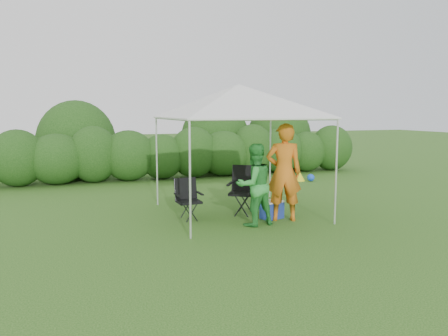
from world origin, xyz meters
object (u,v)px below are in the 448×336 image
object	(u,v)px
chair_right	(244,187)
chair_left	(188,196)
cooler	(272,209)
canopy	(238,102)
man	(284,172)
woman	(254,185)

from	to	relation	value
chair_right	chair_left	distance (m)	1.32
chair_left	cooler	xyz separation A→B (m)	(1.69, -0.57, -0.29)
canopy	cooler	world-z (taller)	canopy
man	chair_right	bearing A→B (deg)	-39.75
chair_right	man	size ratio (longest dim) A/B	0.53
chair_right	woman	world-z (taller)	woman
canopy	chair_left	world-z (taller)	canopy
woman	cooler	world-z (taller)	woman
chair_left	woman	size ratio (longest dim) A/B	0.53
chair_left	woman	bearing A→B (deg)	-43.44
canopy	chair_left	bearing A→B (deg)	-176.62
canopy	woman	world-z (taller)	canopy
cooler	chair_right	bearing A→B (deg)	102.04
woman	man	bearing A→B (deg)	-177.05
chair_right	woman	size ratio (longest dim) A/B	0.65
man	woman	xyz separation A→B (m)	(-0.73, -0.16, -0.19)
canopy	chair_right	distance (m)	1.87
chair_left	man	world-z (taller)	man
man	chair_left	bearing A→B (deg)	-4.53
chair_right	chair_left	world-z (taller)	chair_right
canopy	woman	size ratio (longest dim) A/B	1.90
canopy	woman	distance (m)	1.94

